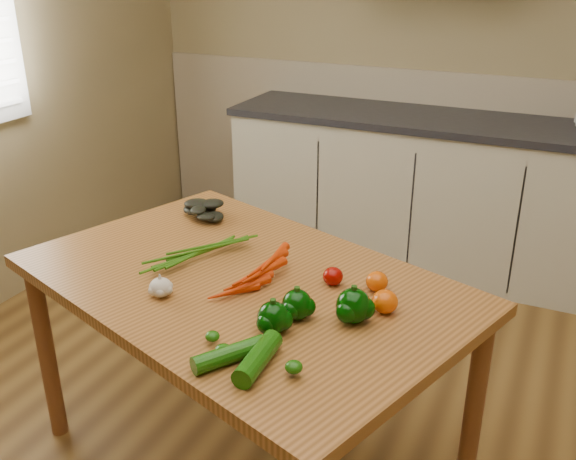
% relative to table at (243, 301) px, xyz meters
% --- Properties ---
extents(room, '(4.04, 5.04, 2.64)m').
position_rel_table_xyz_m(room, '(0.23, -0.06, 0.56)').
color(room, brown).
rests_on(room, ground).
extents(counter_run, '(2.84, 0.64, 1.14)m').
position_rel_table_xyz_m(counter_run, '(0.44, 1.96, -0.23)').
color(counter_run, beige).
rests_on(counter_run, ground).
extents(table, '(1.67, 1.35, 0.77)m').
position_rel_table_xyz_m(table, '(0.00, 0.00, 0.00)').
color(table, '#A76830').
rests_on(table, ground).
extents(carrot_bunch, '(0.32, 0.28, 0.07)m').
position_rel_table_xyz_m(carrot_bunch, '(-0.02, 0.01, 0.12)').
color(carrot_bunch, red).
rests_on(carrot_bunch, table).
extents(leafy_greens, '(0.21, 0.19, 0.10)m').
position_rel_table_xyz_m(leafy_greens, '(-0.39, 0.39, 0.14)').
color(leafy_greens, black).
rests_on(leafy_greens, table).
extents(garlic_bulb, '(0.07, 0.07, 0.06)m').
position_rel_table_xyz_m(garlic_bulb, '(-0.17, -0.21, 0.12)').
color(garlic_bulb, silver).
rests_on(garlic_bulb, table).
extents(pepper_a, '(0.09, 0.09, 0.09)m').
position_rel_table_xyz_m(pepper_a, '(0.26, -0.15, 0.13)').
color(pepper_a, '#033202').
rests_on(pepper_a, table).
extents(pepper_b, '(0.10, 0.10, 0.10)m').
position_rel_table_xyz_m(pepper_b, '(0.42, -0.10, 0.14)').
color(pepper_b, '#033202').
rests_on(pepper_b, table).
extents(pepper_c, '(0.09, 0.09, 0.09)m').
position_rel_table_xyz_m(pepper_c, '(0.23, -0.25, 0.13)').
color(pepper_c, '#033202').
rests_on(pepper_c, table).
extents(tomato_a, '(0.06, 0.06, 0.06)m').
position_rel_table_xyz_m(tomato_a, '(0.28, 0.08, 0.12)').
color(tomato_a, '#890802').
rests_on(tomato_a, table).
extents(tomato_b, '(0.07, 0.07, 0.06)m').
position_rel_table_xyz_m(tomato_b, '(0.42, 0.10, 0.12)').
color(tomato_b, '#DD4F05').
rests_on(tomato_b, table).
extents(tomato_c, '(0.08, 0.08, 0.07)m').
position_rel_table_xyz_m(tomato_c, '(0.48, -0.01, 0.12)').
color(tomato_c, '#DD4F05').
rests_on(tomato_c, table).
extents(zucchini_a, '(0.07, 0.20, 0.06)m').
position_rel_table_xyz_m(zucchini_a, '(0.27, -0.42, 0.11)').
color(zucchini_a, '#124B08').
rests_on(zucchini_a, table).
extents(zucchini_b, '(0.15, 0.19, 0.05)m').
position_rel_table_xyz_m(zucchini_b, '(0.19, -0.43, 0.11)').
color(zucchini_b, '#124B08').
rests_on(zucchini_b, table).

